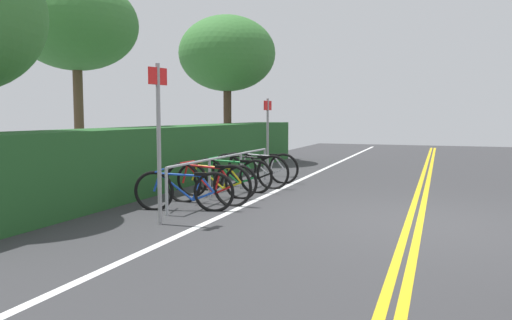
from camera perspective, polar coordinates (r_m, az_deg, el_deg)
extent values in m
cube|color=#353538|center=(7.81, 17.60, -6.93)|extent=(39.90, 12.20, 0.05)
cube|color=gold|center=(7.80, 18.19, -6.76)|extent=(35.91, 0.10, 0.00)
cube|color=gold|center=(7.80, 17.01, -6.72)|extent=(35.91, 0.10, 0.00)
cube|color=white|center=(8.42, -2.29, -5.64)|extent=(35.91, 0.12, 0.00)
cylinder|color=#9EA0A5|center=(7.96, -10.17, -3.59)|extent=(0.05, 0.05, 0.76)
cylinder|color=#9EA0A5|center=(9.32, -5.33, -2.27)|extent=(0.05, 0.05, 0.76)
cylinder|color=#9EA0A5|center=(10.72, -1.74, -1.28)|extent=(0.05, 0.05, 0.76)
cylinder|color=#9EA0A5|center=(12.17, 1.00, -0.51)|extent=(0.05, 0.05, 0.76)
cylinder|color=#9EA0A5|center=(9.98, -3.42, 0.42)|extent=(4.65, 0.04, 0.04)
torus|color=black|center=(8.50, -11.55, -3.51)|extent=(0.22, 0.68, 0.68)
torus|color=black|center=(8.25, -4.82, -3.68)|extent=(0.22, 0.68, 0.68)
cylinder|color=#1947B7|center=(8.38, -9.08, -3.04)|extent=(0.18, 0.57, 0.47)
cylinder|color=#1947B7|center=(8.34, -8.67, -1.67)|extent=(0.21, 0.68, 0.07)
cylinder|color=#1947B7|center=(8.30, -6.78, -3.20)|extent=(0.08, 0.17, 0.42)
cylinder|color=#1947B7|center=(8.30, -6.02, -4.13)|extent=(0.13, 0.37, 0.17)
cylinder|color=#1947B7|center=(8.25, -5.58, -2.74)|extent=(0.10, 0.25, 0.29)
cylinder|color=#1947B7|center=(8.46, -11.25, -2.52)|extent=(0.07, 0.14, 0.31)
cube|color=black|center=(8.25, -6.35, -1.61)|extent=(0.13, 0.21, 0.05)
cylinder|color=#1947B7|center=(8.42, -10.94, -1.18)|extent=(0.45, 0.14, 0.03)
torus|color=black|center=(9.16, -8.33, -2.60)|extent=(0.11, 0.76, 0.76)
torus|color=black|center=(8.67, -2.74, -2.99)|extent=(0.11, 0.76, 0.76)
cylinder|color=red|center=(8.96, -6.31, -2.18)|extent=(0.07, 0.58, 0.52)
cylinder|color=red|center=(8.90, -5.97, -0.75)|extent=(0.08, 0.68, 0.07)
cylinder|color=red|center=(8.79, -4.40, -2.42)|extent=(0.05, 0.17, 0.47)
cylinder|color=red|center=(8.76, -3.76, -3.43)|extent=(0.06, 0.37, 0.19)
cylinder|color=red|center=(8.70, -3.39, -1.97)|extent=(0.05, 0.25, 0.32)
cylinder|color=red|center=(9.12, -8.08, -1.58)|extent=(0.04, 0.14, 0.34)
cube|color=black|center=(8.73, -4.04, -0.77)|extent=(0.09, 0.20, 0.05)
cylinder|color=red|center=(9.07, -7.83, -0.23)|extent=(0.46, 0.06, 0.03)
torus|color=black|center=(9.86, -7.28, -2.28)|extent=(0.06, 0.67, 0.67)
torus|color=black|center=(9.42, -1.72, -2.59)|extent=(0.06, 0.67, 0.67)
cylinder|color=yellow|center=(9.68, -5.26, -1.95)|extent=(0.04, 0.59, 0.46)
cylinder|color=yellow|center=(9.63, -4.91, -0.78)|extent=(0.04, 0.71, 0.07)
cylinder|color=yellow|center=(9.53, -3.36, -2.14)|extent=(0.04, 0.17, 0.41)
cylinder|color=yellow|center=(9.50, -2.73, -2.95)|extent=(0.04, 0.38, 0.17)
cylinder|color=yellow|center=(9.45, -2.36, -1.77)|extent=(0.04, 0.26, 0.29)
cylinder|color=yellow|center=(9.82, -7.03, -1.45)|extent=(0.04, 0.14, 0.30)
cube|color=black|center=(9.48, -3.00, -0.77)|extent=(0.08, 0.20, 0.05)
cylinder|color=yellow|center=(9.78, -6.77, -0.32)|extent=(0.46, 0.03, 0.03)
torus|color=black|center=(10.51, -5.46, -1.70)|extent=(0.08, 0.72, 0.72)
torus|color=black|center=(10.12, 0.00, -1.93)|extent=(0.08, 0.72, 0.72)
cylinder|color=#198C38|center=(10.34, -3.46, -1.33)|extent=(0.05, 0.60, 0.49)
cylinder|color=#198C38|center=(10.30, -3.12, -0.16)|extent=(0.06, 0.72, 0.07)
cylinder|color=#198C38|center=(10.22, -1.60, -1.50)|extent=(0.04, 0.17, 0.44)
cylinder|color=#198C38|center=(10.19, -0.98, -2.30)|extent=(0.05, 0.38, 0.18)
cylinder|color=#198C38|center=(10.15, -0.62, -1.12)|extent=(0.04, 0.26, 0.30)
cylinder|color=#198C38|center=(10.47, -5.20, -0.86)|extent=(0.04, 0.14, 0.32)
cube|color=black|center=(10.17, -1.24, -0.14)|extent=(0.09, 0.20, 0.05)
cylinder|color=#198C38|center=(10.43, -4.95, 0.26)|extent=(0.46, 0.04, 0.03)
torus|color=black|center=(11.14, -3.31, -1.19)|extent=(0.09, 0.76, 0.76)
torus|color=black|center=(10.70, 1.92, -1.44)|extent=(0.09, 0.76, 0.76)
cylinder|color=black|center=(10.96, -1.40, -0.83)|extent=(0.07, 0.62, 0.52)
cylinder|color=black|center=(10.91, -1.06, 0.35)|extent=(0.07, 0.74, 0.07)
cylinder|color=black|center=(10.81, 0.39, -1.00)|extent=(0.04, 0.18, 0.47)
cylinder|color=black|center=(10.78, 0.97, -1.81)|extent=(0.06, 0.40, 0.19)
cylinder|color=black|center=(10.73, 1.32, -0.62)|extent=(0.05, 0.27, 0.32)
cylinder|color=black|center=(11.10, -3.06, -0.35)|extent=(0.04, 0.14, 0.34)
cube|color=black|center=(10.76, 0.73, 0.35)|extent=(0.09, 0.20, 0.05)
cylinder|color=black|center=(11.06, -2.81, 0.76)|extent=(0.46, 0.05, 0.03)
torus|color=black|center=(11.91, -1.58, -0.84)|extent=(0.06, 0.73, 0.73)
torus|color=black|center=(11.57, 3.16, -1.02)|extent=(0.06, 0.73, 0.73)
cylinder|color=silver|center=(11.77, 0.16, -0.50)|extent=(0.04, 0.59, 0.50)
cylinder|color=silver|center=(11.73, 0.47, 0.55)|extent=(0.04, 0.70, 0.07)
cylinder|color=silver|center=(11.65, 1.78, -0.64)|extent=(0.04, 0.17, 0.45)
cylinder|color=silver|center=(11.64, 2.31, -1.36)|extent=(0.04, 0.37, 0.18)
cylinder|color=silver|center=(11.59, 2.63, -0.30)|extent=(0.04, 0.25, 0.31)
cylinder|color=silver|center=(11.88, -1.35, -0.08)|extent=(0.04, 0.14, 0.33)
cube|color=black|center=(11.61, 2.10, 0.57)|extent=(0.08, 0.20, 0.05)
cylinder|color=silver|center=(11.84, -1.12, 0.92)|extent=(0.46, 0.03, 0.03)
cylinder|color=gray|center=(7.26, -11.02, 1.70)|extent=(0.06, 0.06, 2.30)
cube|color=red|center=(7.27, -11.15, 9.37)|extent=(0.36, 0.10, 0.24)
cylinder|color=gray|center=(12.93, 1.33, 2.59)|extent=(0.06, 0.06, 2.00)
cube|color=red|center=(12.92, 1.34, 6.24)|extent=(0.36, 0.09, 0.24)
cube|color=#235626|center=(12.11, -8.27, 0.75)|extent=(13.65, 1.17, 1.32)
cylinder|color=brown|center=(12.47, -19.53, 3.84)|extent=(0.22, 0.22, 2.72)
ellipsoid|color=#387533|center=(12.64, -19.85, 14.36)|extent=(2.84, 2.84, 2.11)
cylinder|color=#473323|center=(16.84, -3.27, 4.01)|extent=(0.26, 0.26, 2.50)
ellipsoid|color=#387533|center=(16.96, -3.31, 12.02)|extent=(3.21, 3.21, 2.49)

